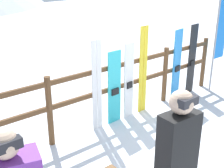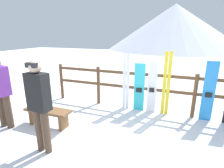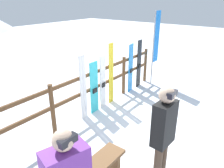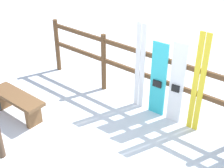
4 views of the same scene
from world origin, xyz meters
name	(u,v)px [view 3 (image 3 of 4)]	position (x,y,z in m)	size (l,w,h in m)	color
ground_plane	(159,134)	(0.00, 0.00, 0.00)	(40.00, 40.00, 0.00)	white
fence	(94,86)	(0.00, 1.90, 0.71)	(5.60, 0.10, 1.19)	brown
person_black	(163,132)	(-1.35, -0.62, 1.04)	(0.40, 0.24, 1.76)	#4C3828
ski_pair_white	(83,88)	(-0.47, 1.85, 0.82)	(0.20, 0.02, 1.63)	white
snowboard_cyan	(94,88)	(-0.07, 1.84, 0.69)	(0.30, 0.06, 1.38)	#2DBFCC
snowboard_white	(103,82)	(0.28, 1.85, 0.73)	(0.25, 0.08, 1.47)	white
ski_pair_yellow	(111,74)	(0.65, 1.85, 0.87)	(0.20, 0.02, 1.73)	yellow
snowboard_blue	(131,68)	(1.67, 1.85, 0.77)	(0.29, 0.09, 1.54)	#288CE0
snowboard_black_stripe	(139,64)	(2.19, 1.85, 0.79)	(0.26, 0.07, 1.59)	black
rental_flag	(155,42)	(2.71, 1.56, 1.49)	(0.40, 0.04, 2.47)	#99999E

